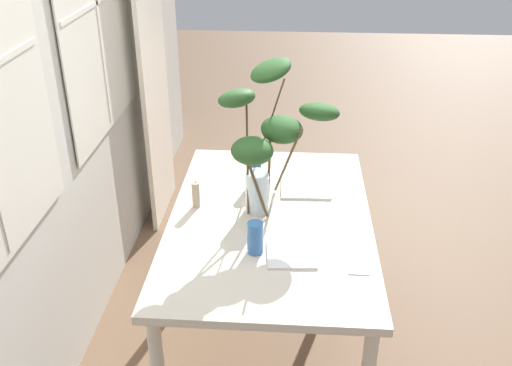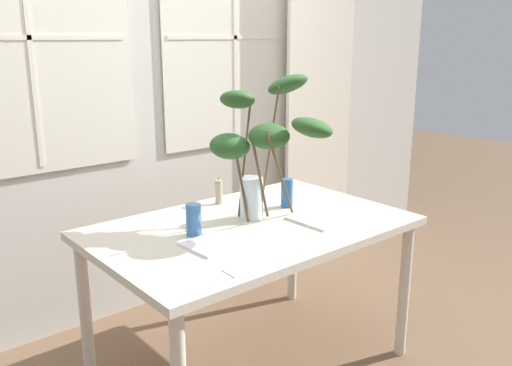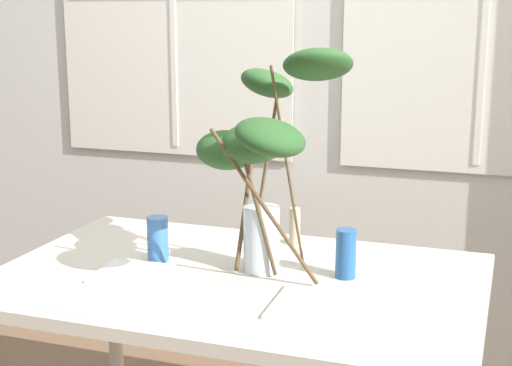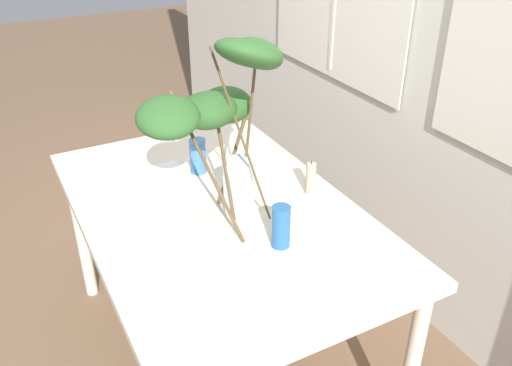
# 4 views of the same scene
# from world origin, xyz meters

# --- Properties ---
(back_wall_with_windows) EXTENTS (5.37, 0.14, 2.87)m
(back_wall_with_windows) POSITION_xyz_m (0.00, 1.01, 1.44)
(back_wall_with_windows) COLOR beige
(back_wall_with_windows) RESTS_ON ground
(dining_table) EXTENTS (1.47, 0.95, 0.76)m
(dining_table) POSITION_xyz_m (0.00, 0.00, 0.69)
(dining_table) COLOR beige
(dining_table) RESTS_ON ground
(vase_with_branches) EXTENTS (0.54, 0.59, 0.73)m
(vase_with_branches) POSITION_xyz_m (0.08, 0.01, 1.17)
(vase_with_branches) COLOR silver
(vase_with_branches) RESTS_ON dining_table
(drinking_glass_blue_left) EXTENTS (0.07, 0.07, 0.15)m
(drinking_glass_blue_left) POSITION_xyz_m (-0.29, 0.05, 0.84)
(drinking_glass_blue_left) COLOR #386BAD
(drinking_glass_blue_left) RESTS_ON dining_table
(drinking_glass_blue_right) EXTENTS (0.06, 0.06, 0.15)m
(drinking_glass_blue_right) POSITION_xyz_m (0.32, 0.09, 0.84)
(drinking_glass_blue_right) COLOR #235693
(drinking_glass_blue_right) RESTS_ON dining_table
(plate_square_left) EXTENTS (0.22, 0.22, 0.01)m
(plate_square_left) POSITION_xyz_m (-0.30, -0.10, 0.77)
(plate_square_left) COLOR white
(plate_square_left) RESTS_ON dining_table
(plate_square_right) EXTENTS (0.26, 0.26, 0.01)m
(plate_square_right) POSITION_xyz_m (0.30, -0.17, 0.77)
(plate_square_right) COLOR white
(plate_square_right) RESTS_ON dining_table
(napkin_folded) EXTENTS (0.17, 0.09, 0.00)m
(napkin_folded) POSITION_xyz_m (-0.34, -0.38, 0.77)
(napkin_folded) COLOR silver
(napkin_folded) RESTS_ON dining_table
(pillar_candle) EXTENTS (0.04, 0.04, 0.14)m
(pillar_candle) POSITION_xyz_m (0.08, 0.36, 0.83)
(pillar_candle) COLOR tan
(pillar_candle) RESTS_ON dining_table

